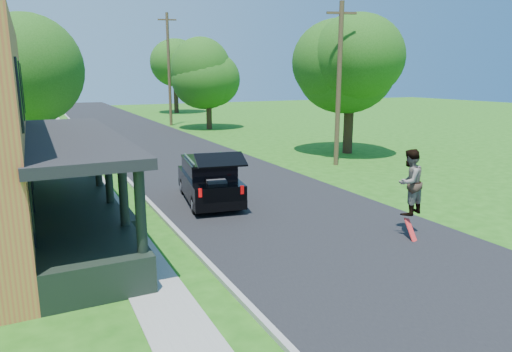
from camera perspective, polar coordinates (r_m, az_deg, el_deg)
name	(u,v)px	position (r m, az deg, el deg)	size (l,w,h in m)	color
ground	(381,265)	(12.48, 15.36, -10.72)	(140.00, 140.00, 0.00)	#1E5911
street	(170,152)	(29.92, -10.72, 2.99)	(8.00, 120.00, 0.02)	black
curb	(104,157)	(29.13, -18.42, 2.31)	(0.15, 120.00, 0.12)	#9A9A95
sidewalk	(77,159)	(28.97, -21.45, 2.03)	(1.30, 120.00, 0.03)	gray
black_suv	(209,180)	(17.71, -5.87, -0.55)	(2.51, 4.98, 2.22)	black
skateboarder	(409,182)	(14.52, 18.61, -0.73)	(1.15, 0.99, 2.02)	black
skateboard	(411,231)	(14.57, 18.77, -6.51)	(0.38, 0.60, 0.64)	red
tree_left_mid	(25,58)	(29.15, -26.93, 12.98)	(6.59, 6.71, 8.79)	black
tree_right_near	(350,60)	(29.15, 11.70, 13.99)	(7.48, 7.20, 8.83)	black
tree_right_mid	(208,71)	(41.85, -6.06, 12.93)	(6.63, 6.71, 8.33)	black
tree_right_far	(174,64)	(61.21, -10.16, 13.64)	(7.05, 7.14, 9.61)	black
utility_pole_near	(339,83)	(25.00, 10.32, 11.34)	(1.54, 0.61, 8.54)	#422B1E
utility_pole_far	(169,69)	(45.71, -10.82, 13.05)	(1.71, 0.62, 10.58)	#422B1E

